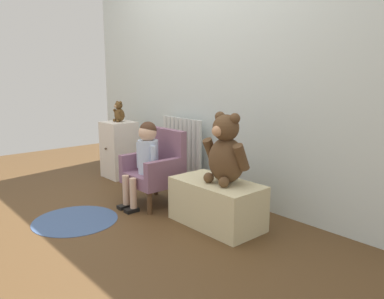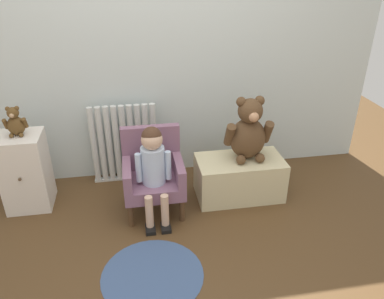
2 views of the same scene
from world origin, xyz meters
TOP-DOWN VIEW (x-y plane):
  - ground_plane at (0.00, 0.00)m, footprint 6.00×6.00m
  - back_wall at (0.00, 1.15)m, footprint 3.80×0.05m
  - radiator at (-0.27, 1.03)m, footprint 0.56×0.05m
  - small_dresser at (-1.01, 0.77)m, footprint 0.32×0.32m
  - child_armchair at (-0.07, 0.58)m, footprint 0.44×0.39m
  - child_figure at (-0.07, 0.47)m, footprint 0.25×0.35m
  - low_bench at (0.62, 0.62)m, footprint 0.68×0.37m
  - large_teddy_bear at (0.68, 0.65)m, footprint 0.37×0.26m
  - small_teddy_bear at (-1.01, 0.78)m, footprint 0.16×0.11m
  - floor_rug at (-0.14, -0.13)m, footprint 0.63×0.63m

SIDE VIEW (x-z plane):
  - ground_plane at x=0.00m, z-range 0.00..0.00m
  - floor_rug at x=-0.14m, z-range 0.00..0.01m
  - low_bench at x=0.62m, z-range 0.00..0.33m
  - small_dresser at x=-1.01m, z-range 0.00..0.60m
  - child_armchair at x=-0.07m, z-range -0.01..0.62m
  - radiator at x=-0.27m, z-range 0.00..0.68m
  - child_figure at x=-0.07m, z-range 0.10..0.82m
  - large_teddy_bear at x=0.68m, z-range 0.30..0.80m
  - small_teddy_bear at x=-1.01m, z-range 0.58..0.80m
  - back_wall at x=0.00m, z-range 0.00..2.40m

